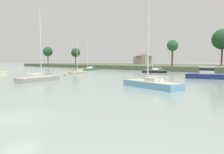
% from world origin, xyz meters
% --- Properties ---
extents(ground_plane, '(556.32, 556.32, 0.00)m').
position_xyz_m(ground_plane, '(0.00, 0.00, 0.00)').
color(ground_plane, gray).
extents(sailboat_green, '(3.40, 8.32, 12.63)m').
position_xyz_m(sailboat_green, '(-47.27, 48.84, 0.26)').
color(sailboat_green, '#236B3D').
rests_on(sailboat_green, ground).
extents(cruiser_navy, '(8.81, 4.43, 4.64)m').
position_xyz_m(cruiser_navy, '(-0.82, 40.54, 0.62)').
color(cruiser_navy, navy).
rests_on(cruiser_navy, ground).
extents(sailboat_skyblue, '(9.73, 4.91, 12.77)m').
position_xyz_m(sailboat_skyblue, '(-1.68, 19.68, 0.26)').
color(sailboat_skyblue, '#669ECC').
rests_on(sailboat_skyblue, ground).
extents(sailboat_black, '(7.65, 5.30, 10.15)m').
position_xyz_m(sailboat_black, '(-20.77, 51.95, 0.22)').
color(sailboat_black, black).
rests_on(sailboat_black, ground).
extents(sailboat_sand, '(3.53, 7.38, 10.21)m').
position_xyz_m(sailboat_sand, '(-33.81, 32.95, 0.21)').
color(sailboat_sand, tan).
rests_on(sailboat_sand, ground).
extents(sailboat_grey, '(4.24, 9.00, 13.75)m').
position_xyz_m(sailboat_grey, '(-22.06, 13.88, 0.28)').
color(sailboat_grey, gray).
rests_on(sailboat_grey, ground).
extents(mooring_buoy_green, '(0.50, 0.50, 0.56)m').
position_xyz_m(mooring_buoy_green, '(-30.80, 25.98, 0.09)').
color(mooring_buoy_green, '#1E8C47').
rests_on(mooring_buoy_green, ground).
extents(shore_tree_inland_b, '(5.37, 5.37, 9.46)m').
position_xyz_m(shore_tree_inland_b, '(-90.96, 77.49, 8.39)').
color(shore_tree_inland_b, brown).
rests_on(shore_tree_inland_b, far_shore_bank).
extents(shore_tree_left, '(5.62, 5.62, 10.04)m').
position_xyz_m(shore_tree_left, '(-101.55, 65.17, 8.84)').
color(shore_tree_left, brown).
rests_on(shore_tree_left, far_shore_bank).
extents(shore_tree_inland_c, '(8.24, 8.24, 14.76)m').
position_xyz_m(shore_tree_inland_c, '(-12.42, 90.06, 12.25)').
color(shore_tree_inland_c, brown).
rests_on(shore_tree_inland_c, far_shore_bank).
extents(shore_tree_inland_a, '(3.91, 3.91, 9.30)m').
position_xyz_m(shore_tree_inland_a, '(-21.76, 65.39, 8.85)').
color(shore_tree_inland_a, brown).
rests_on(shore_tree_inland_a, far_shore_bank).
extents(cottage_behind_trees, '(9.26, 8.90, 5.99)m').
position_xyz_m(cottage_behind_trees, '(-58.72, 101.92, 4.74)').
color(cottage_behind_trees, '#9E998E').
rests_on(cottage_behind_trees, far_shore_bank).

